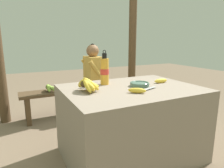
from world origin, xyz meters
name	(u,v)px	position (x,y,z in m)	size (l,w,h in m)	color
ground_plane	(130,155)	(0.00, 0.00, 0.00)	(12.00, 12.00, 0.00)	#75604C
market_counter	(131,122)	(0.00, 0.00, 0.35)	(1.23, 0.91, 0.69)	gray
banana_bunch_ripe	(88,84)	(-0.41, 0.03, 0.76)	(0.18, 0.25, 0.14)	#4C381E
serving_bowl	(140,84)	(0.10, 0.01, 0.71)	(0.18, 0.18, 0.04)	#4C6B5B
water_bottle	(105,71)	(-0.17, 0.23, 0.83)	(0.08, 0.08, 0.34)	gold
loose_banana_front	(137,90)	(-0.07, -0.19, 0.71)	(0.14, 0.13, 0.04)	gold
loose_banana_side	(161,81)	(0.37, 0.04, 0.71)	(0.16, 0.05, 0.04)	gold
knife	(146,89)	(0.05, -0.16, 0.70)	(0.22, 0.09, 0.02)	#BCBCC1
wooden_bench	(80,92)	(-0.08, 1.32, 0.35)	(1.70, 0.32, 0.41)	#4C3823
seated_vendor	(90,74)	(0.08, 1.29, 0.61)	(0.40, 0.39, 1.07)	#232328
banana_bunch_green	(49,87)	(-0.53, 1.32, 0.47)	(0.14, 0.26, 0.12)	#4C381E
support_post_far	(133,25)	(0.96, 1.50, 1.37)	(0.13, 0.13, 2.74)	#4C3823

